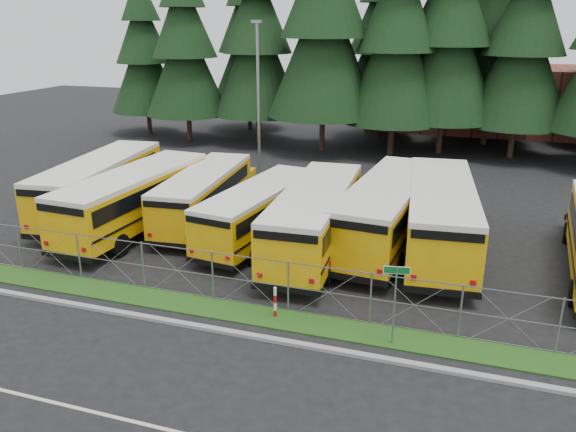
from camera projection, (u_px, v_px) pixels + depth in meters
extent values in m
plane|color=black|center=(321.00, 303.00, 21.22)|extent=(120.00, 120.00, 0.00)
cube|color=gray|center=(297.00, 344.00, 18.42)|extent=(50.00, 0.25, 0.12)
cube|color=#1E4714|center=(309.00, 324.00, 19.69)|extent=(50.00, 1.40, 0.06)
cube|color=brown|center=(487.00, 98.00, 54.40)|extent=(22.00, 10.00, 6.00)
cylinder|color=gray|center=(394.00, 306.00, 18.06)|extent=(0.06, 0.06, 2.80)
cube|color=#0D6125|center=(397.00, 270.00, 17.64)|extent=(0.79, 0.16, 0.22)
cube|color=white|center=(397.00, 270.00, 17.64)|extent=(0.83, 0.16, 0.26)
cube|color=#0D6125|center=(396.00, 277.00, 17.72)|extent=(0.12, 0.55, 0.18)
cylinder|color=#B20C0C|center=(275.00, 303.00, 19.98)|extent=(0.11, 0.11, 1.20)
cylinder|color=gray|center=(259.00, 102.00, 37.08)|extent=(0.20, 0.20, 10.00)
cube|color=gray|center=(257.00, 21.00, 35.41)|extent=(0.70, 0.35, 0.18)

